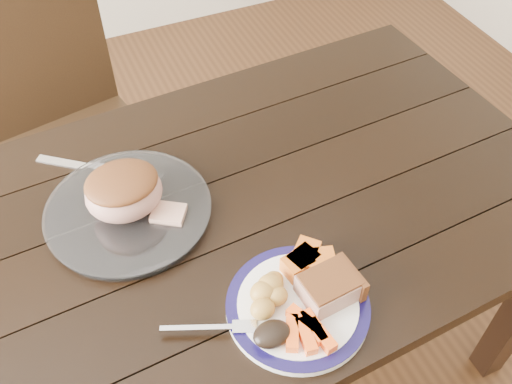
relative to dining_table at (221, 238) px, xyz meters
name	(u,v)px	position (x,y,z in m)	size (l,w,h in m)	color
ground	(230,365)	(0.00, 0.00, -0.66)	(4.00, 4.00, 0.00)	#472B16
dining_table	(221,238)	(0.00, 0.00, 0.00)	(1.65, 1.00, 0.75)	black
chair_far	(68,120)	(-0.24, 0.74, -0.13)	(0.50, 0.51, 0.93)	black
dinner_plate	(298,307)	(0.05, -0.29, 0.10)	(0.27, 0.27, 0.02)	white
plate_rim	(298,304)	(0.05, -0.29, 0.11)	(0.27, 0.27, 0.02)	#100B38
serving_platter	(129,212)	(-0.18, 0.07, 0.10)	(0.35, 0.35, 0.02)	white
pork_slice	(329,287)	(0.11, -0.29, 0.14)	(0.11, 0.08, 0.05)	tan
roasted_potatoes	(268,293)	(0.00, -0.26, 0.13)	(0.09, 0.09, 0.04)	gold
carrot_batons	(307,330)	(0.03, -0.35, 0.12)	(0.09, 0.11, 0.02)	#FF5B15
pumpkin_wedges	(307,261)	(0.10, -0.22, 0.13)	(0.11, 0.09, 0.04)	orange
dark_mushroom	(272,334)	(-0.03, -0.33, 0.13)	(0.07, 0.05, 0.03)	black
fork	(216,328)	(-0.11, -0.27, 0.11)	(0.17, 0.08, 0.00)	silver
roast_joint	(124,193)	(-0.18, 0.07, 0.16)	(0.16, 0.14, 0.11)	tan
cut_slice	(169,214)	(-0.11, 0.02, 0.12)	(0.07, 0.06, 0.02)	tan
carving_knife	(123,172)	(-0.16, 0.20, 0.10)	(0.27, 0.21, 0.01)	silver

